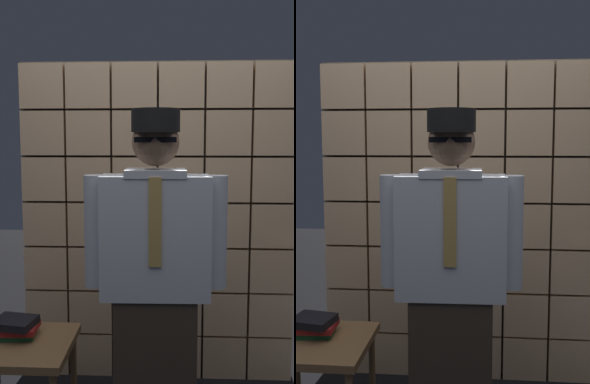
# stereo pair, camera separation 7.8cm
# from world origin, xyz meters

# --- Properties ---
(glass_block_wall) EXTENTS (1.76, 0.10, 2.05)m
(glass_block_wall) POSITION_xyz_m (0.00, 1.19, 1.01)
(glass_block_wall) COLOR #E0B78C
(glass_block_wall) RESTS_ON ground
(standing_person) EXTENTS (0.67, 0.28, 1.68)m
(standing_person) POSITION_xyz_m (0.01, 0.39, 0.88)
(standing_person) COLOR #382D23
(standing_person) RESTS_ON ground
(side_table) EXTENTS (0.52, 0.52, 0.52)m
(side_table) POSITION_xyz_m (-0.68, 0.50, 0.45)
(side_table) COLOR brown
(side_table) RESTS_ON ground
(book_stack) EXTENTS (0.23, 0.21, 0.10)m
(book_stack) POSITION_xyz_m (-0.72, 0.55, 0.57)
(book_stack) COLOR #1E592D
(book_stack) RESTS_ON side_table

